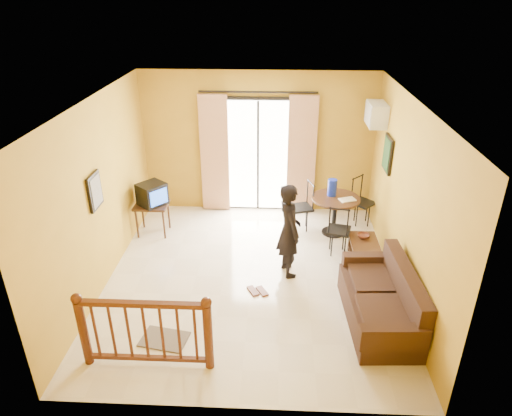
{
  "coord_description": "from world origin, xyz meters",
  "views": [
    {
      "loc": [
        0.36,
        -6.01,
        4.22
      ],
      "look_at": [
        0.07,
        0.2,
        1.14
      ],
      "focal_mm": 32.0,
      "sensor_mm": 36.0,
      "label": 1
    }
  ],
  "objects_px": {
    "dining_table": "(335,205)",
    "coffee_table": "(364,250)",
    "standing_person": "(289,230)",
    "television": "(152,194)",
    "sofa": "(383,303)"
  },
  "relations": [
    {
      "from": "dining_table",
      "to": "standing_person",
      "type": "xyz_separation_m",
      "value": [
        -0.87,
        -1.34,
        0.2
      ]
    },
    {
      "from": "dining_table",
      "to": "sofa",
      "type": "height_order",
      "value": "sofa"
    },
    {
      "from": "coffee_table",
      "to": "sofa",
      "type": "distance_m",
      "value": 1.5
    },
    {
      "from": "dining_table",
      "to": "coffee_table",
      "type": "bearing_deg",
      "value": -68.01
    },
    {
      "from": "television",
      "to": "standing_person",
      "type": "bearing_deg",
      "value": -75.36
    },
    {
      "from": "dining_table",
      "to": "coffee_table",
      "type": "relative_size",
      "value": 1.06
    },
    {
      "from": "dining_table",
      "to": "standing_person",
      "type": "distance_m",
      "value": 1.61
    },
    {
      "from": "television",
      "to": "dining_table",
      "type": "xyz_separation_m",
      "value": [
        3.32,
        0.15,
        -0.22
      ]
    },
    {
      "from": "coffee_table",
      "to": "dining_table",
      "type": "bearing_deg",
      "value": 111.99
    },
    {
      "from": "sofa",
      "to": "standing_person",
      "type": "distance_m",
      "value": 1.77
    },
    {
      "from": "television",
      "to": "standing_person",
      "type": "relative_size",
      "value": 0.39
    },
    {
      "from": "coffee_table",
      "to": "standing_person",
      "type": "height_order",
      "value": "standing_person"
    },
    {
      "from": "television",
      "to": "standing_person",
      "type": "xyz_separation_m",
      "value": [
        2.45,
        -1.19,
        -0.02
      ]
    },
    {
      "from": "sofa",
      "to": "television",
      "type": "bearing_deg",
      "value": 144.96
    },
    {
      "from": "television",
      "to": "sofa",
      "type": "xyz_separation_m",
      "value": [
        3.72,
        -2.33,
        -0.48
      ]
    }
  ]
}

